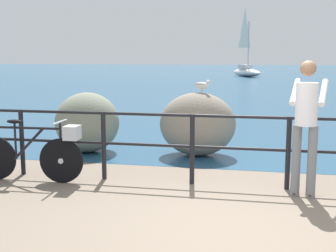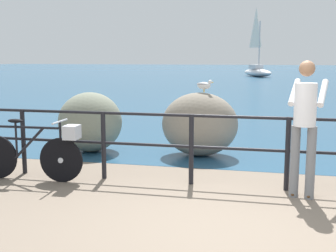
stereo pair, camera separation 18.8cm
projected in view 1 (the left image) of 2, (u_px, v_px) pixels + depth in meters
The scene contains 9 objects.
ground_plane at pixel (254, 91), 24.17m from camera, with size 120.00×120.00×0.10m, color #756656.
sea_surface at pixel (258, 72), 50.81m from camera, with size 120.00×90.00×0.01m, color navy.
promenade_railing at pixel (239, 142), 6.27m from camera, with size 9.42×0.07×1.02m.
bicycle at pixel (37, 151), 6.54m from camera, with size 1.70×0.48×0.92m.
person_at_railing at pixel (306, 122), 5.77m from camera, with size 0.54×0.67×1.78m.
breakwater_boulder_main at pixel (197, 124), 8.28m from camera, with size 1.41×1.09×1.17m.
breakwater_boulder_left at pixel (87, 122), 8.59m from camera, with size 1.23×1.18×1.15m.
seagull at pixel (202, 85), 8.21m from camera, with size 0.34×0.18×0.23m.
sailboat at pixel (246, 69), 40.55m from camera, with size 3.38×4.44×6.16m.
Camera 1 is at (0.25, -4.62, 1.83)m, focal length 47.86 mm.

